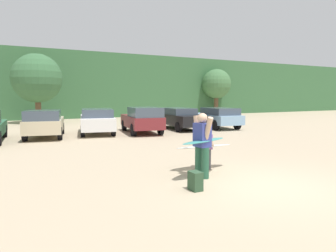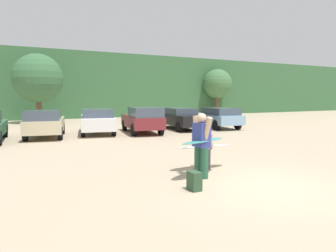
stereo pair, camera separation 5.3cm
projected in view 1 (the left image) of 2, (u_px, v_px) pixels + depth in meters
ground_plane at (270, 186)px, 7.53m from camera, size 120.00×120.00×0.00m
hillside_ridge at (65, 86)px, 35.25m from camera, size 108.00×12.00×6.74m
tree_far_left at (37, 78)px, 24.97m from camera, size 4.02×4.02×5.71m
tree_left at (216, 84)px, 36.59m from camera, size 3.51×3.51×5.47m
parked_car_champagne at (44, 123)px, 16.29m from camera, size 2.51×4.24×1.50m
parked_car_white at (97, 120)px, 18.15m from camera, size 2.72×4.84×1.49m
parked_car_maroon at (142, 119)px, 18.30m from camera, size 2.38×4.50×1.59m
parked_car_black at (179, 118)px, 20.66m from camera, size 2.04×4.80×1.43m
parked_car_sky_blue at (217, 117)px, 21.35m from camera, size 2.29×4.68×1.43m
person_adult at (202, 141)px, 8.30m from camera, size 0.36×0.79×1.77m
person_child at (207, 146)px, 9.34m from camera, size 0.25×0.57×1.26m
surfboard_teal at (204, 141)px, 8.37m from camera, size 1.81×1.06×0.12m
surfboard_white at (204, 146)px, 9.26m from camera, size 1.89×0.63×0.14m
backpack_dropped at (195, 181)px, 7.21m from camera, size 0.24×0.34×0.45m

